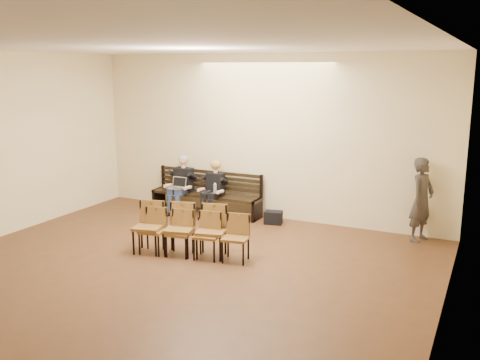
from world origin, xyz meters
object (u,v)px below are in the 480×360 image
(seated_man, at_px, (181,185))
(bag, at_px, (273,217))
(bench, at_px, (206,203))
(chair_row_front, at_px, (179,230))
(seated_woman, at_px, (213,192))
(laptop, at_px, (176,189))
(passerby, at_px, (422,193))
(water_bottle, at_px, (215,194))
(chair_row_back, at_px, (193,235))

(seated_man, distance_m, bag, 2.28)
(bench, relative_size, chair_row_front, 1.61)
(seated_woman, height_order, laptop, seated_woman)
(passerby, relative_size, chair_row_front, 1.12)
(seated_woman, bearing_deg, chair_row_front, -75.01)
(seated_man, xyz_separation_m, seated_woman, (0.82, 0.00, -0.07))
(seated_man, relative_size, laptop, 3.58)
(bench, relative_size, water_bottle, 11.36)
(passerby, xyz_separation_m, chair_row_back, (-3.38, -2.64, -0.51))
(seated_woman, distance_m, bag, 1.47)
(laptop, bearing_deg, bag, 7.25)
(seated_man, bearing_deg, laptop, -88.26)
(seated_man, height_order, bag, seated_man)
(seated_man, distance_m, water_bottle, 1.00)
(seated_woman, distance_m, chair_row_back, 2.60)
(passerby, distance_m, chair_row_front, 4.53)
(seated_woman, relative_size, bag, 2.99)
(chair_row_back, bearing_deg, passerby, 28.09)
(chair_row_front, height_order, chair_row_back, chair_row_front)
(seated_woman, xyz_separation_m, chair_row_back, (0.93, -2.42, -0.15))
(bench, xyz_separation_m, laptop, (-0.55, -0.35, 0.35))
(passerby, bearing_deg, chair_row_front, 147.22)
(bench, xyz_separation_m, water_bottle, (0.42, -0.33, 0.34))
(seated_woman, bearing_deg, passerby, 2.93)
(laptop, height_order, water_bottle, laptop)
(bag, distance_m, passerby, 3.00)
(seated_woman, height_order, chair_row_back, seated_woman)
(seated_man, relative_size, chair_row_back, 0.64)
(passerby, bearing_deg, bench, 112.61)
(bench, bearing_deg, chair_row_front, -70.21)
(chair_row_front, bearing_deg, water_bottle, 88.84)
(seated_man, bearing_deg, seated_woman, 0.00)
(laptop, height_order, passerby, passerby)
(seated_man, bearing_deg, bench, 12.21)
(chair_row_front, xyz_separation_m, chair_row_back, (0.28, 0.00, -0.05))
(bench, distance_m, passerby, 4.62)
(chair_row_front, bearing_deg, bench, 96.00)
(bench, height_order, seated_woman, seated_woman)
(laptop, relative_size, chair_row_back, 0.18)
(bench, bearing_deg, bag, -3.62)
(chair_row_back, bearing_deg, seated_woman, 101.01)
(bag, bearing_deg, water_bottle, -169.94)
(seated_woman, bearing_deg, laptop, -164.14)
(water_bottle, bearing_deg, bag, 10.06)
(bag, bearing_deg, passerby, 4.07)
(laptop, distance_m, passerby, 5.15)
(seated_man, height_order, chair_row_front, seated_man)
(bench, distance_m, chair_row_back, 2.81)
(bench, relative_size, bag, 7.11)
(seated_woman, xyz_separation_m, laptop, (-0.81, -0.23, 0.03))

